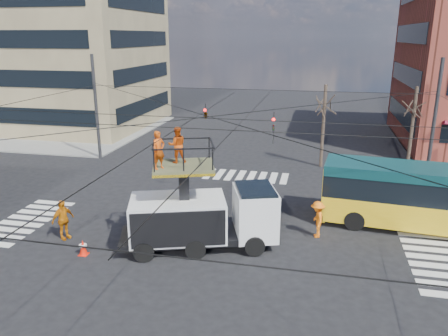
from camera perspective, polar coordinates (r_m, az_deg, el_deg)
ground at (r=21.04m, az=-1.73°, el=-9.31°), size 120.00×120.00×0.00m
sidewalk_nw at (r=47.83m, az=-20.39°, el=4.72°), size 18.00×18.00×0.12m
crosswalks at (r=21.03m, az=-1.73°, el=-9.28°), size 22.40×22.40×0.02m
overhead_network at (r=19.92m, az=-1.76°, el=2.36°), size 24.24×24.24×8.00m
tree_a at (r=32.13m, az=13.01°, el=8.13°), size 2.00×2.00×6.00m
tree_b at (r=32.74m, az=23.64°, el=7.32°), size 2.00×2.00×6.00m
utility_truck at (r=19.68m, az=-2.82°, el=-5.09°), size 7.37×4.42×5.54m
city_bus at (r=23.70m, az=26.30°, el=-3.54°), size 11.23×3.68×3.20m
traffic_cone at (r=20.49m, az=-17.94°, el=-9.84°), size 0.36×0.36×0.71m
worker_ground at (r=22.06m, az=-20.30°, el=-6.36°), size 0.91×1.23×1.95m
flagger at (r=21.40m, az=12.08°, el=-6.57°), size 0.84×1.25×1.80m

